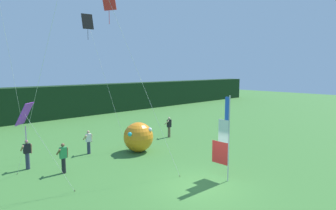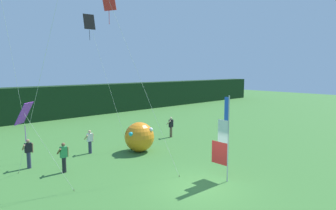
% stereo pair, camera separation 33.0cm
% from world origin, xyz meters
% --- Properties ---
extents(ground_plane, '(120.00, 120.00, 0.00)m').
position_xyz_m(ground_plane, '(0.00, 0.00, 0.00)').
color(ground_plane, '#3D7533').
extents(distant_treeline, '(80.00, 2.40, 3.71)m').
position_xyz_m(distant_treeline, '(0.00, 24.08, 1.86)').
color(distant_treeline, black).
rests_on(distant_treeline, ground).
extents(banner_flag, '(0.06, 1.03, 4.34)m').
position_xyz_m(banner_flag, '(1.56, -0.24, 2.08)').
color(banner_flag, '#B7B7BC').
rests_on(banner_flag, ground).
extents(person_near_banner, '(0.55, 0.48, 1.69)m').
position_xyz_m(person_near_banner, '(6.08, 8.31, 0.90)').
color(person_near_banner, brown).
rests_on(person_near_banner, ground).
extents(person_mid_field, '(0.55, 0.48, 1.58)m').
position_xyz_m(person_mid_field, '(-1.09, 8.65, 0.84)').
color(person_mid_field, '#2D334C').
rests_on(person_mid_field, ground).
extents(person_far_left, '(0.55, 0.48, 1.68)m').
position_xyz_m(person_far_left, '(-5.06, 8.33, 0.90)').
color(person_far_left, '#2D334C').
rests_on(person_far_left, ground).
extents(person_far_right, '(0.55, 0.48, 1.66)m').
position_xyz_m(person_far_right, '(-3.88, 6.31, 0.88)').
color(person_far_right, black).
rests_on(person_far_right, ground).
extents(inflatable_balloon, '(2.06, 2.03, 2.03)m').
position_xyz_m(inflatable_balloon, '(1.61, 6.74, 1.02)').
color(inflatable_balloon, orange).
rests_on(inflatable_balloon, ground).
extents(kite_black_diamond_0, '(1.79, 2.64, 9.34)m').
position_xyz_m(kite_black_diamond_0, '(-0.22, 9.64, 8.44)').
color(kite_black_diamond_0, brown).
rests_on(kite_black_diamond_0, ground).
extents(kite_purple_diamond_3, '(2.21, 1.12, 4.21)m').
position_xyz_m(kite_purple_diamond_3, '(-6.29, 4.28, 3.64)').
color(kite_purple_diamond_3, brown).
rests_on(kite_purple_diamond_3, ground).
extents(kite_red_diamond_4, '(2.44, 3.44, 9.62)m').
position_xyz_m(kite_red_diamond_4, '(-1.79, 4.44, 8.68)').
color(kite_red_diamond_4, brown).
rests_on(kite_red_diamond_4, ground).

